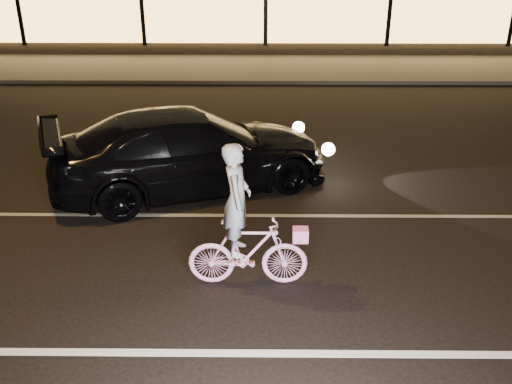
{
  "coord_description": "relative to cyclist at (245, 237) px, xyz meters",
  "views": [
    {
      "loc": [
        -0.15,
        -6.72,
        4.51
      ],
      "look_at": [
        -0.22,
        0.6,
        1.1
      ],
      "focal_mm": 40.0,
      "sensor_mm": 36.0,
      "label": 1
    }
  ],
  "objects": [
    {
      "name": "ground",
      "position": [
        0.36,
        0.05,
        -0.74
      ],
      "size": [
        90.0,
        90.0,
        0.0
      ],
      "primitive_type": "plane",
      "color": "black",
      "rests_on": "ground"
    },
    {
      "name": "sedan",
      "position": [
        -1.08,
        3.22,
        0.02
      ],
      "size": [
        5.59,
        3.81,
        1.5
      ],
      "rotation": [
        0.0,
        0.0,
        1.93
      ],
      "color": "black",
      "rests_on": "ground"
    },
    {
      "name": "cyclist",
      "position": [
        0.0,
        0.0,
        0.0
      ],
      "size": [
        1.64,
        0.57,
        2.07
      ],
      "rotation": [
        0.0,
        0.0,
        1.57
      ],
      "color": "#FF4DB7",
      "rests_on": "ground"
    },
    {
      "name": "sidewalk",
      "position": [
        0.36,
        13.05,
        -0.68
      ],
      "size": [
        30.0,
        4.0,
        0.12
      ],
      "primitive_type": "cube",
      "color": "#383533",
      "rests_on": "ground"
    },
    {
      "name": "lane_stripe_far",
      "position": [
        0.36,
        2.05,
        -0.73
      ],
      "size": [
        60.0,
        0.1,
        0.01
      ],
      "primitive_type": "cube",
      "color": "gray",
      "rests_on": "ground"
    },
    {
      "name": "lane_stripe_near",
      "position": [
        0.36,
        -1.45,
        -0.73
      ],
      "size": [
        60.0,
        0.12,
        0.01
      ],
      "primitive_type": "cube",
      "color": "silver",
      "rests_on": "ground"
    }
  ]
}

